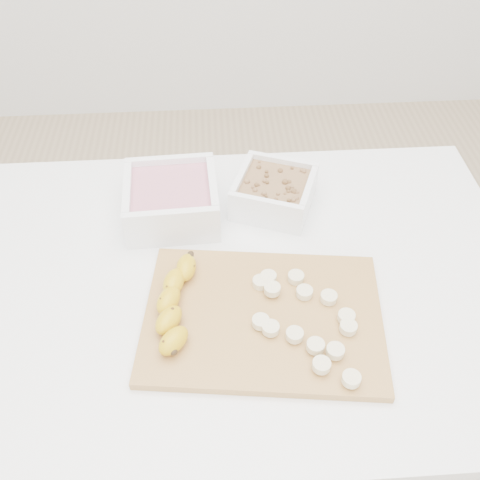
{
  "coord_description": "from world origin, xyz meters",
  "views": [
    {
      "loc": [
        -0.04,
        -0.6,
        1.45
      ],
      "look_at": [
        0.0,
        0.03,
        0.81
      ],
      "focal_mm": 40.0,
      "sensor_mm": 36.0,
      "label": 1
    }
  ],
  "objects": [
    {
      "name": "ground",
      "position": [
        0.0,
        0.0,
        0.0
      ],
      "size": [
        3.5,
        3.5,
        0.0
      ],
      "primitive_type": "plane",
      "color": "#C6AD89",
      "rests_on": "ground"
    },
    {
      "name": "table",
      "position": [
        0.0,
        0.0,
        0.65
      ],
      "size": [
        1.0,
        0.7,
        0.75
      ],
      "color": "white",
      "rests_on": "ground"
    },
    {
      "name": "bowl_yogurt",
      "position": [
        -0.12,
        0.17,
        0.79
      ],
      "size": [
        0.18,
        0.18,
        0.08
      ],
      "color": "white",
      "rests_on": "table"
    },
    {
      "name": "bowl_granola",
      "position": [
        0.08,
        0.18,
        0.78
      ],
      "size": [
        0.18,
        0.18,
        0.07
      ],
      "color": "white",
      "rests_on": "table"
    },
    {
      "name": "cutting_board",
      "position": [
        0.03,
        -0.09,
        0.76
      ],
      "size": [
        0.41,
        0.31,
        0.01
      ],
      "primitive_type": "cube",
      "rotation": [
        0.0,
        0.0,
        -0.12
      ],
      "color": "#B48046",
      "rests_on": "table"
    },
    {
      "name": "banana",
      "position": [
        -0.11,
        -0.08,
        0.78
      ],
      "size": [
        0.11,
        0.2,
        0.03
      ],
      "primitive_type": null,
      "rotation": [
        0.0,
        0.0,
        -0.33
      ],
      "color": "gold",
      "rests_on": "cutting_board"
    },
    {
      "name": "banana_slices",
      "position": [
        0.09,
        -0.11,
        0.77
      ],
      "size": [
        0.16,
        0.22,
        0.02
      ],
      "color": "beige",
      "rests_on": "cutting_board"
    }
  ]
}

